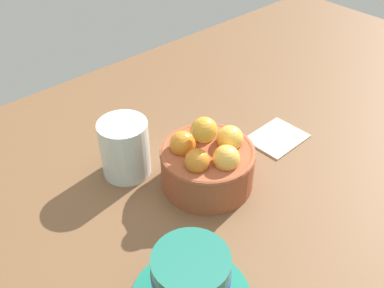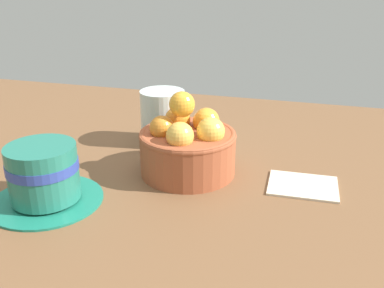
{
  "view_description": "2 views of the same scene",
  "coord_description": "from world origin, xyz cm",
  "px_view_note": "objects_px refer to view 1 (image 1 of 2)",
  "views": [
    {
      "loc": [
        33.9,
        34.58,
        45.71
      ],
      "look_at": [
        0.3,
        -3.08,
        5.78
      ],
      "focal_mm": 40.98,
      "sensor_mm": 36.0,
      "label": 1
    },
    {
      "loc": [
        -16.31,
        54.46,
        27.7
      ],
      "look_at": [
        -0.64,
        0.01,
        4.54
      ],
      "focal_mm": 40.23,
      "sensor_mm": 36.0,
      "label": 2
    }
  ],
  "objects_px": {
    "folded_napkin": "(277,137)",
    "coffee_cup": "(191,281)",
    "terracotta_bowl": "(208,161)",
    "water_glass": "(125,148)"
  },
  "relations": [
    {
      "from": "terracotta_bowl",
      "to": "water_glass",
      "type": "height_order",
      "value": "terracotta_bowl"
    },
    {
      "from": "terracotta_bowl",
      "to": "water_glass",
      "type": "xyz_separation_m",
      "value": [
        0.07,
        -0.1,
        0.0
      ]
    },
    {
      "from": "water_glass",
      "to": "terracotta_bowl",
      "type": "bearing_deg",
      "value": 126.14
    },
    {
      "from": "terracotta_bowl",
      "to": "coffee_cup",
      "type": "height_order",
      "value": "terracotta_bowl"
    },
    {
      "from": "terracotta_bowl",
      "to": "water_glass",
      "type": "relative_size",
      "value": 1.53
    },
    {
      "from": "water_glass",
      "to": "folded_napkin",
      "type": "xyz_separation_m",
      "value": [
        -0.24,
        0.1,
        -0.04
      ]
    },
    {
      "from": "coffee_cup",
      "to": "water_glass",
      "type": "height_order",
      "value": "water_glass"
    },
    {
      "from": "folded_napkin",
      "to": "coffee_cup",
      "type": "bearing_deg",
      "value": 22.78
    },
    {
      "from": "terracotta_bowl",
      "to": "coffee_cup",
      "type": "xyz_separation_m",
      "value": [
        0.15,
        0.13,
        -0.01
      ]
    },
    {
      "from": "water_glass",
      "to": "folded_napkin",
      "type": "bearing_deg",
      "value": 156.88
    }
  ]
}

